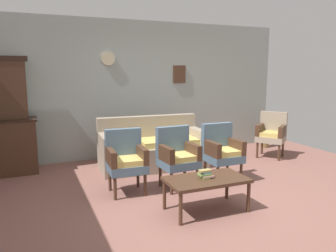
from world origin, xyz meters
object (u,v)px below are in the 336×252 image
(wingback_chair_by_fireplace, at_px, (272,132))
(book_stack_on_table, at_px, (205,174))
(armchair_row_middle, at_px, (177,155))
(armchair_near_cabinet, at_px, (222,150))
(floral_couch, at_px, (152,149))
(floor_vase_by_wall, at_px, (265,132))
(armchair_near_couch_end, at_px, (126,158))
(coffee_table, at_px, (206,182))
(side_cabinet, at_px, (2,147))

(wingback_chair_by_fireplace, xyz_separation_m, book_stack_on_table, (-2.52, -1.80, -0.03))
(armchair_row_middle, relative_size, armchair_near_cabinet, 1.00)
(floral_couch, xyz_separation_m, armchair_row_middle, (-0.02, -1.13, 0.17))
(floor_vase_by_wall, bearing_deg, armchair_near_couch_end, -157.57)
(book_stack_on_table, xyz_separation_m, floor_vase_by_wall, (2.95, 2.52, -0.12))
(floral_couch, relative_size, armchair_near_cabinet, 2.11)
(coffee_table, bearing_deg, armchair_near_couch_end, 126.33)
(floor_vase_by_wall, bearing_deg, floral_couch, -170.59)
(side_cabinet, distance_m, floral_couch, 2.54)
(side_cabinet, bearing_deg, armchair_near_cabinet, -27.85)
(armchair_near_cabinet, bearing_deg, side_cabinet, 152.15)
(armchair_near_cabinet, bearing_deg, wingback_chair_by_fireplace, 27.09)
(armchair_row_middle, distance_m, book_stack_on_table, 0.92)
(side_cabinet, xyz_separation_m, armchair_near_cabinet, (3.21, -1.70, 0.03))
(book_stack_on_table, bearing_deg, armchair_row_middle, 87.93)
(armchair_near_couch_end, height_order, wingback_chair_by_fireplace, same)
(side_cabinet, distance_m, armchair_row_middle, 2.98)
(side_cabinet, height_order, wingback_chair_by_fireplace, side_cabinet)
(armchair_row_middle, relative_size, floor_vase_by_wall, 1.26)
(armchair_row_middle, distance_m, wingback_chair_by_fireplace, 2.64)
(armchair_row_middle, relative_size, coffee_table, 0.90)
(armchair_near_couch_end, relative_size, armchair_near_cabinet, 1.00)
(side_cabinet, relative_size, wingback_chair_by_fireplace, 1.28)
(side_cabinet, relative_size, armchair_near_cabinet, 1.28)
(floral_couch, relative_size, coffee_table, 1.90)
(armchair_near_cabinet, xyz_separation_m, floor_vase_by_wall, (2.15, 1.60, -0.14))
(floral_couch, height_order, armchair_near_couch_end, same)
(wingback_chair_by_fireplace, height_order, book_stack_on_table, wingback_chair_by_fireplace)
(side_cabinet, height_order, floral_couch, side_cabinet)
(floor_vase_by_wall, bearing_deg, armchair_row_middle, -151.21)
(armchair_row_middle, bearing_deg, armchair_near_cabinet, 0.59)
(wingback_chair_by_fireplace, relative_size, coffee_table, 0.90)
(armchair_row_middle, bearing_deg, book_stack_on_table, -92.07)
(armchair_near_couch_end, distance_m, armchair_near_cabinet, 1.53)
(armchair_row_middle, xyz_separation_m, wingback_chair_by_fireplace, (2.49, 0.88, 0.00))
(armchair_near_cabinet, bearing_deg, book_stack_on_table, -131.15)
(coffee_table, height_order, floor_vase_by_wall, floor_vase_by_wall)
(floral_couch, xyz_separation_m, armchair_near_couch_end, (-0.78, -1.04, 0.17))
(armchair_near_cabinet, distance_m, book_stack_on_table, 1.22)
(coffee_table, bearing_deg, side_cabinet, 132.74)
(armchair_near_cabinet, relative_size, coffee_table, 0.90)
(armchair_near_couch_end, bearing_deg, side_cabinet, 136.16)
(wingback_chair_by_fireplace, relative_size, book_stack_on_table, 5.17)
(side_cabinet, bearing_deg, floor_vase_by_wall, -1.07)
(armchair_row_middle, relative_size, book_stack_on_table, 5.17)
(floor_vase_by_wall, bearing_deg, armchair_near_cabinet, -143.36)
(side_cabinet, height_order, floor_vase_by_wall, side_cabinet)
(floor_vase_by_wall, bearing_deg, side_cabinet, 178.93)
(book_stack_on_table, bearing_deg, armchair_near_couch_end, 125.81)
(armchair_near_cabinet, distance_m, coffee_table, 1.22)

